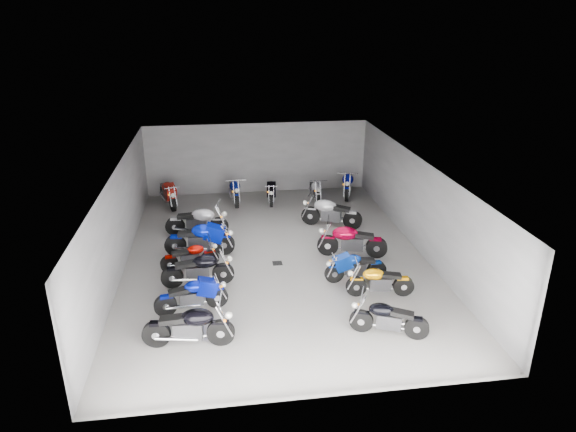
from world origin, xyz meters
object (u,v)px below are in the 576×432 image
object	(u,v)px
motorcycle_left_d	(190,256)
motorcycle_right_b	(379,281)
motorcycle_left_b	(192,295)
motorcycle_back_f	(348,184)
motorcycle_left_f	(198,221)
motorcycle_left_a	(189,326)
motorcycle_right_c	(355,267)
motorcycle_back_a	(168,193)
drain_grate	(277,263)
motorcycle_back_c	(235,190)
motorcycle_right_a	(388,318)
motorcycle_right_f	(331,213)
motorcycle_right_d	(351,241)
motorcycle_back_e	(315,190)
motorcycle_left_c	(199,270)
motorcycle_back_d	(272,191)
motorcycle_left_e	(200,239)

from	to	relation	value
motorcycle_left_d	motorcycle_right_b	xyz separation A→B (m)	(5.52, -2.48, 0.03)
motorcycle_left_b	motorcycle_back_f	xyz separation A→B (m)	(6.67, 8.94, 0.08)
motorcycle_left_b	motorcycle_right_b	distance (m)	5.38
motorcycle_left_f	motorcycle_left_a	bearing A→B (deg)	7.68
motorcycle_right_c	motorcycle_back_a	world-z (taller)	motorcycle_back_a
drain_grate	motorcycle_back_c	size ratio (longest dim) A/B	0.14
motorcycle_right_a	motorcycle_back_c	distance (m)	11.18
motorcycle_right_c	motorcycle_right_f	bearing A→B (deg)	-5.08
motorcycle_right_d	motorcycle_back_e	xyz separation A→B (m)	(-0.15, 5.74, -0.08)
motorcycle_left_c	motorcycle_left_d	size ratio (longest dim) A/B	1.17
motorcycle_right_b	motorcycle_left_f	bearing A→B (deg)	53.13
motorcycle_right_b	motorcycle_back_d	world-z (taller)	motorcycle_back_d
drain_grate	motorcycle_left_e	size ratio (longest dim) A/B	0.13
motorcycle_right_c	motorcycle_back_f	bearing A→B (deg)	-15.15
motorcycle_left_d	motorcycle_back_e	world-z (taller)	motorcycle_back_e
motorcycle_right_d	motorcycle_back_e	size ratio (longest dim) A/B	1.14
motorcycle_left_c	motorcycle_left_d	world-z (taller)	motorcycle_left_c
motorcycle_right_b	motorcycle_left_a	bearing A→B (deg)	114.81
motorcycle_right_b	motorcycle_right_a	bearing A→B (deg)	176.33
motorcycle_back_a	motorcycle_back_e	xyz separation A→B (m)	(6.39, -0.21, -0.07)
motorcycle_back_a	motorcycle_back_d	xyz separation A→B (m)	(4.47, -0.12, -0.05)
motorcycle_left_b	motorcycle_right_d	size ratio (longest dim) A/B	0.87
drain_grate	motorcycle_right_f	bearing A→B (deg)	49.75
motorcycle_back_d	motorcycle_left_e	bearing A→B (deg)	66.39
motorcycle_right_d	motorcycle_right_f	bearing A→B (deg)	17.37
motorcycle_left_c	motorcycle_back_e	bearing A→B (deg)	143.40
motorcycle_left_a	motorcycle_right_f	distance (m)	8.72
motorcycle_left_e	motorcycle_back_f	distance (m)	8.41
motorcycle_right_a	motorcycle_right_f	world-z (taller)	motorcycle_right_f
motorcycle_right_b	motorcycle_right_f	xyz separation A→B (m)	(-0.27, 5.36, 0.09)
motorcycle_back_c	motorcycle_back_f	world-z (taller)	motorcycle_back_f
drain_grate	motorcycle_left_b	world-z (taller)	motorcycle_left_b
motorcycle_left_d	motorcycle_back_a	world-z (taller)	motorcycle_back_a
motorcycle_left_a	motorcycle_right_c	bearing A→B (deg)	124.16
motorcycle_left_a	motorcycle_back_a	world-z (taller)	motorcycle_back_a
motorcycle_right_b	motorcycle_back_d	distance (m)	8.80
motorcycle_left_f	motorcycle_right_c	xyz separation A→B (m)	(4.89, -4.20, -0.09)
motorcycle_left_e	motorcycle_right_f	size ratio (longest dim) A/B	1.07
motorcycle_back_a	motorcycle_left_a	bearing A→B (deg)	79.23
motorcycle_right_a	motorcycle_right_f	xyz separation A→B (m)	(0.11, 7.30, 0.09)
drain_grate	motorcycle_left_e	bearing A→B (deg)	157.70
motorcycle_left_a	motorcycle_back_f	xyz separation A→B (m)	(6.69, 10.55, 0.02)
motorcycle_left_c	motorcycle_right_a	distance (m)	5.88
motorcycle_left_d	motorcycle_back_f	bearing A→B (deg)	122.80
motorcycle_back_f	motorcycle_back_d	bearing A→B (deg)	21.94
drain_grate	motorcycle_back_e	xyz separation A→B (m)	(2.40, 5.93, 0.49)
motorcycle_left_e	motorcycle_right_d	xyz separation A→B (m)	(5.07, -0.84, -0.01)
motorcycle_back_e	motorcycle_right_c	bearing A→B (deg)	89.75
motorcycle_left_b	motorcycle_left_e	bearing A→B (deg)	167.29
drain_grate	motorcycle_back_d	size ratio (longest dim) A/B	0.15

